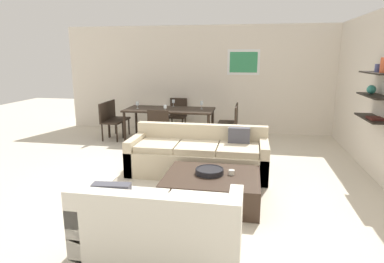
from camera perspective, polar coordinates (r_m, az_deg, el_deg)
ground_plane at (r=5.38m, az=-1.02°, el=-8.25°), size 18.00×18.00×0.00m
back_wall_unit at (r=8.50m, az=5.69°, el=8.94°), size 8.40×0.09×2.70m
sofa_beige at (r=5.57m, az=1.17°, el=-4.32°), size 2.31×0.90×0.78m
loveseat_white at (r=3.42m, az=-5.51°, el=-16.14°), size 1.58×0.90×0.78m
coffee_table at (r=4.54m, az=3.48°, el=-9.85°), size 1.27×1.03×0.38m
decorative_bowl at (r=4.51m, az=3.07°, el=-6.85°), size 0.39×0.39×0.08m
candle_jar at (r=4.51m, az=6.91°, el=-7.06°), size 0.08×0.08×0.07m
dining_table at (r=7.65m, az=-3.92°, el=3.46°), size 2.05×0.90×0.75m
dining_chair_left_far at (r=8.33m, az=-13.15°, el=2.68°), size 0.44×0.44×0.88m
dining_chair_left_near at (r=7.96m, az=-14.30°, el=2.15°), size 0.44×0.44×0.88m
dining_chair_right_far at (r=7.67m, az=6.90°, el=2.05°), size 0.44×0.44×0.88m
dining_chair_foot at (r=6.87m, az=-5.64°, el=0.80°), size 0.44×0.44×0.88m
dining_chair_head at (r=8.50m, az=-2.50°, el=3.22°), size 0.44×0.44×0.88m
dining_chair_right_near at (r=7.27m, az=6.71°, el=1.45°), size 0.44×0.44×0.88m
wine_glass_foot at (r=7.25m, az=-4.70°, el=4.27°), size 0.07×0.07×0.15m
wine_glass_right_far at (r=7.58m, az=1.70°, el=4.90°), size 0.07×0.07×0.18m
wine_glass_left_near at (r=7.73m, az=-9.48°, el=4.79°), size 0.07×0.07×0.17m
wine_glass_head at (r=8.00m, az=-3.26°, el=5.21°), size 0.07×0.07×0.16m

